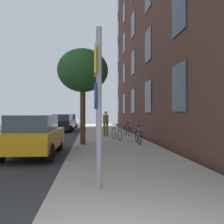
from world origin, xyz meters
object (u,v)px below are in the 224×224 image
at_px(sign_post, 98,98).
at_px(pedestrian_0, 106,122).
at_px(traffic_light, 84,103).
at_px(bicycle_0, 138,136).
at_px(tree_near, 83,71).
at_px(car_1, 63,123).
at_px(car_2, 70,121).
at_px(bicycle_1, 117,133).
at_px(car_0, 34,135).
at_px(bicycle_2, 127,130).

xyz_separation_m(sign_post, pedestrian_0, (0.95, 11.43, -0.89)).
distance_m(traffic_light, bicycle_0, 12.27).
xyz_separation_m(tree_near, car_1, (-2.16, 10.51, -3.03)).
xyz_separation_m(traffic_light, car_2, (-1.86, 5.95, -1.89)).
bearing_deg(bicycle_0, car_1, 115.58).
relative_size(bicycle_1, pedestrian_0, 0.97).
xyz_separation_m(bicycle_0, car_2, (-4.99, 17.61, 0.34)).
distance_m(bicycle_0, car_0, 5.37).
height_order(traffic_light, car_1, traffic_light).
bearing_deg(bicycle_2, car_2, 111.05).
bearing_deg(bicycle_1, bicycle_2, 65.44).
distance_m(traffic_light, car_0, 14.38).
xyz_separation_m(sign_post, traffic_light, (-0.77, 18.79, 0.72)).
height_order(bicycle_2, car_2, car_2).
distance_m(sign_post, traffic_light, 18.82).
distance_m(bicycle_2, car_1, 8.11).
bearing_deg(car_0, bicycle_2, 54.45).
relative_size(traffic_light, pedestrian_0, 2.19).
relative_size(traffic_light, bicycle_0, 2.34).
relative_size(sign_post, bicycle_1, 2.01).
height_order(pedestrian_0, car_0, pedestrian_0).
xyz_separation_m(sign_post, tree_near, (-0.52, 7.16, 1.87)).
distance_m(bicycle_1, pedestrian_0, 2.37).
bearing_deg(bicycle_1, pedestrian_0, 103.12).
bearing_deg(car_0, bicycle_1, 49.95).
xyz_separation_m(car_1, car_2, (0.05, 7.07, -0.00)).
distance_m(bicycle_1, car_2, 16.08).
height_order(bicycle_0, car_1, car_1).
relative_size(bicycle_0, bicycle_2, 0.92).
bearing_deg(traffic_light, car_2, 107.32).
distance_m(bicycle_2, car_2, 14.26).
relative_size(car_1, car_2, 1.08).
height_order(car_0, car_1, same).
height_order(traffic_light, bicycle_1, traffic_light).
xyz_separation_m(bicycle_1, pedestrian_0, (-0.52, 2.23, 0.62)).
xyz_separation_m(traffic_light, bicycle_2, (3.26, -7.35, -2.23)).
relative_size(tree_near, car_0, 1.20).
bearing_deg(traffic_light, car_1, -149.67).
relative_size(sign_post, car_2, 0.81).
xyz_separation_m(bicycle_1, car_0, (-3.84, -4.57, 0.35)).
relative_size(car_0, car_1, 0.91).
bearing_deg(traffic_light, bicycle_1, -76.84).
bearing_deg(car_2, car_0, -89.27).
bearing_deg(car_0, sign_post, -62.88).
distance_m(tree_near, car_1, 11.15).
xyz_separation_m(bicycle_0, bicycle_1, (-0.89, 2.06, -0.00)).
height_order(traffic_light, car_0, traffic_light).
bearing_deg(bicycle_0, car_2, 105.83).
bearing_deg(tree_near, pedestrian_0, 70.97).
bearing_deg(pedestrian_0, car_2, 105.05).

